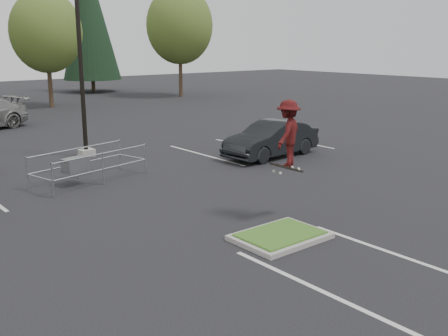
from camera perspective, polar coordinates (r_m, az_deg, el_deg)
ground at (r=12.99m, az=6.13°, el=-7.69°), size 120.00×120.00×0.00m
grass_median at (r=12.96m, az=6.14°, el=-7.37°), size 2.20×1.60×0.16m
stall_lines at (r=16.89m, az=-11.92°, el=-2.87°), size 22.62×17.60×0.01m
light_pole at (r=22.42m, az=-15.45°, el=12.72°), size 0.70×0.60×10.12m
decid_c at (r=41.01m, az=-18.80°, el=13.60°), size 5.12×5.12×8.38m
decid_d at (r=47.09m, az=-4.88°, el=14.94°), size 5.76×5.76×9.43m
conif_c at (r=53.09m, az=-14.43°, el=15.42°), size 5.50×5.50×12.50m
cart_corral at (r=18.25m, az=-15.51°, el=0.42°), size 4.17×2.27×1.12m
skateboarder at (r=13.87m, az=6.94°, el=3.72°), size 1.31×1.07×2.02m
car_r_charc at (r=22.01m, az=5.18°, el=3.15°), size 4.63×1.94×1.49m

